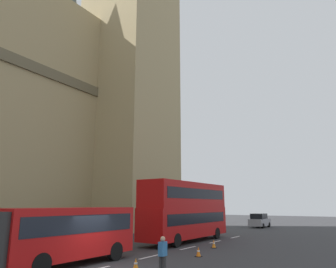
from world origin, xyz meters
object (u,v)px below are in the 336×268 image
(traffic_cone_east, at_px, (214,244))
(traffic_cone_west, at_px, (136,264))
(sedan_lead, at_px, (260,221))
(traffic_cone_middle, at_px, (198,252))
(double_decker_bus, at_px, (186,209))
(pedestrian_near_cones, at_px, (163,255))

(traffic_cone_east, bearing_deg, traffic_cone_west, -178.29)
(sedan_lead, height_order, traffic_cone_middle, sedan_lead)
(traffic_cone_west, height_order, traffic_cone_middle, same)
(double_decker_bus, height_order, sedan_lead, double_decker_bus)
(traffic_cone_west, xyz_separation_m, traffic_cone_east, (9.31, 0.28, 0.00))
(traffic_cone_east, bearing_deg, double_decker_bus, 57.52)
(traffic_cone_west, relative_size, traffic_cone_middle, 1.00)
(double_decker_bus, distance_m, traffic_cone_west, 12.42)
(double_decker_bus, relative_size, traffic_cone_west, 18.82)
(traffic_cone_middle, relative_size, pedestrian_near_cones, 0.34)
(traffic_cone_east, relative_size, pedestrian_near_cones, 0.34)
(traffic_cone_west, distance_m, pedestrian_near_cones, 1.97)
(pedestrian_near_cones, bearing_deg, traffic_cone_east, 12.22)
(sedan_lead, height_order, traffic_cone_east, sedan_lead)
(traffic_cone_west, bearing_deg, sedan_lead, 6.89)
(traffic_cone_middle, bearing_deg, double_decker_bus, 35.03)
(traffic_cone_west, xyz_separation_m, traffic_cone_middle, (5.25, -0.60, 0.00))
(sedan_lead, relative_size, pedestrian_near_cones, 2.60)
(pedestrian_near_cones, bearing_deg, traffic_cone_middle, 12.20)
(traffic_cone_east, xyz_separation_m, pedestrian_near_cones, (-9.72, -2.10, 0.63))
(traffic_cone_middle, height_order, traffic_cone_east, same)
(double_decker_bus, height_order, traffic_cone_middle, double_decker_bus)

